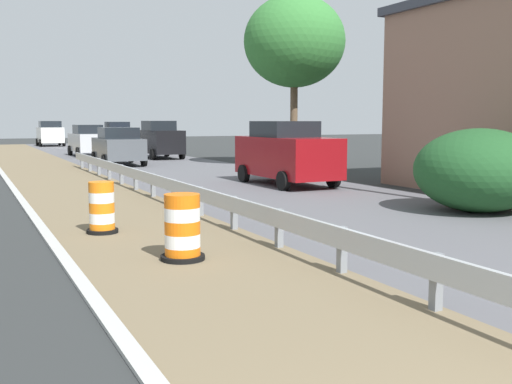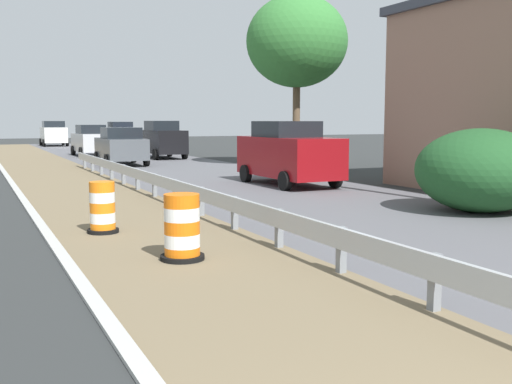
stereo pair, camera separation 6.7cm
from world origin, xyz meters
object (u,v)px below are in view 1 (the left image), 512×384
car_lead_near_lane (118,146)px  car_mid_far_lane (286,153)px  car_trailing_far_lane (50,134)px  car_trailing_near_lane (118,136)px  traffic_barrel_mid (102,210)px  traffic_barrel_close (182,230)px  car_distant_a (160,140)px  car_lead_far_lane (88,140)px

car_lead_near_lane → car_mid_far_lane: 12.51m
car_trailing_far_lane → car_trailing_near_lane: bearing=-158.9°
traffic_barrel_mid → car_trailing_far_lane: car_trailing_far_lane is taller
traffic_barrel_close → car_lead_near_lane: car_lead_near_lane is taller
car_lead_near_lane → car_distant_a: bearing=-37.1°
car_trailing_near_lane → car_mid_far_lane: (-0.40, -27.66, 0.05)m
car_mid_far_lane → traffic_barrel_mid: bearing=-50.6°
car_trailing_near_lane → car_distant_a: bearing=0.1°
traffic_barrel_mid → car_lead_near_lane: (4.63, 18.57, 0.49)m
car_mid_far_lane → car_lead_far_lane: bearing=-171.5°
traffic_barrel_close → car_mid_far_lane: bearing=53.0°
car_mid_far_lane → car_trailing_far_lane: bearing=-175.2°
traffic_barrel_close → car_distant_a: car_distant_a is taller
car_distant_a → car_lead_far_lane: bearing=-139.5°
car_lead_near_lane → car_distant_a: size_ratio=1.02×
traffic_barrel_close → car_trailing_far_lane: 47.18m
car_lead_near_lane → car_trailing_near_lane: (3.56, 15.56, 0.11)m
car_trailing_near_lane → traffic_barrel_mid: bearing=-13.2°
car_trailing_near_lane → car_mid_far_lane: car_mid_far_lane is taller
traffic_barrel_mid → car_trailing_near_lane: (8.19, 34.13, 0.60)m
traffic_barrel_close → traffic_barrel_mid: traffic_barrel_close is taller
car_mid_far_lane → car_lead_near_lane: bearing=-165.6°
traffic_barrel_mid → car_trailing_far_lane: 44.29m
traffic_barrel_close → car_lead_near_lane: size_ratio=0.24×
car_lead_near_lane → traffic_barrel_close: bearing=171.0°
car_trailing_near_lane → car_mid_far_lane: bearing=-0.5°
traffic_barrel_close → traffic_barrel_mid: bearing=103.2°
traffic_barrel_close → car_distant_a: 27.05m
traffic_barrel_close → car_distant_a: size_ratio=0.25×
traffic_barrel_close → car_trailing_near_lane: (7.50, 37.10, 0.58)m
car_trailing_near_lane → car_lead_far_lane: (-3.56, -7.09, -0.08)m
car_mid_far_lane → car_distant_a: (0.37, 16.55, -0.00)m
car_lead_far_lane → car_mid_far_lane: bearing=-172.6°
traffic_barrel_close → car_lead_far_lane: (3.93, 30.01, 0.50)m
car_lead_near_lane → car_trailing_far_lane: (-0.18, 25.48, 0.14)m
traffic_barrel_mid → car_distant_a: car_distant_a is taller
car_trailing_far_lane → traffic_barrel_close: bearing=175.9°
car_lead_near_lane → car_trailing_far_lane: car_trailing_far_lane is taller
car_lead_near_lane → car_trailing_near_lane: car_trailing_near_lane is taller
car_trailing_near_lane → car_distant_a: car_distant_a is taller
car_lead_far_lane → car_distant_a: car_distant_a is taller
traffic_barrel_close → car_trailing_far_lane: bearing=85.4°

